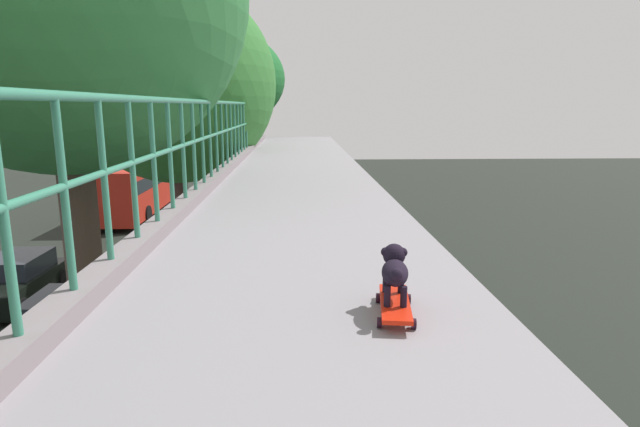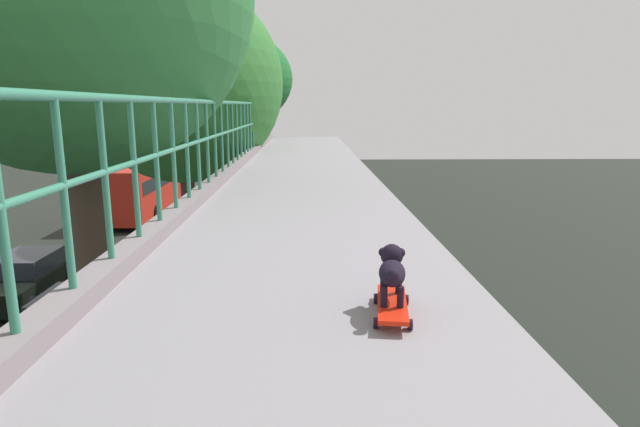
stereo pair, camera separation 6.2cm
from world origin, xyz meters
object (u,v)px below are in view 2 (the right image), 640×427
(car_black_sixth, at_px, (25,280))
(toy_skateboard, at_px, (392,305))
(city_bus, at_px, (148,183))
(small_dog, at_px, (392,269))
(car_white_fifth, at_px, (74,317))

(car_black_sixth, xyz_separation_m, toy_skateboard, (9.61, -13.45, 4.43))
(car_black_sixth, bearing_deg, city_bus, 91.23)
(toy_skateboard, distance_m, small_dog, 0.19)
(city_bus, bearing_deg, small_dog, -70.37)
(car_white_fifth, xyz_separation_m, car_black_sixth, (-2.93, 3.07, 0.01))
(car_black_sixth, height_order, small_dog, small_dog)
(car_white_fifth, height_order, city_bus, city_bus)
(small_dog, bearing_deg, car_black_sixth, 125.67)
(city_bus, height_order, small_dog, small_dog)
(toy_skateboard, bearing_deg, small_dog, 86.17)
(car_white_fifth, height_order, car_black_sixth, car_black_sixth)
(car_black_sixth, xyz_separation_m, city_bus, (-0.31, 14.42, 1.02))
(car_white_fifth, height_order, toy_skateboard, toy_skateboard)
(city_bus, distance_m, small_dog, 29.75)
(city_bus, bearing_deg, toy_skateboard, -70.42)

